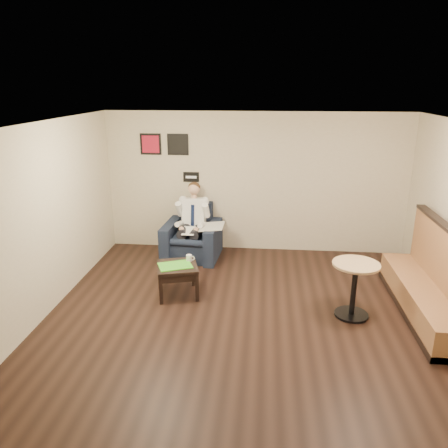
# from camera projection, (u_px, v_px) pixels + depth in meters

# --- Properties ---
(ground) EXTENTS (6.00, 6.00, 0.00)m
(ground) POSITION_uv_depth(u_px,v_px,m) (248.00, 323.00, 6.32)
(ground) COLOR black
(ground) RESTS_ON ground
(wall_back) EXTENTS (6.00, 0.02, 2.80)m
(wall_back) POSITION_uv_depth(u_px,v_px,m) (255.00, 183.00, 8.73)
(wall_back) COLOR beige
(wall_back) RESTS_ON ground
(wall_front) EXTENTS (6.00, 0.02, 2.80)m
(wall_front) POSITION_uv_depth(u_px,v_px,m) (232.00, 370.00, 3.05)
(wall_front) COLOR beige
(wall_front) RESTS_ON ground
(wall_left) EXTENTS (0.02, 6.00, 2.80)m
(wall_left) POSITION_uv_depth(u_px,v_px,m) (37.00, 225.00, 6.16)
(wall_left) COLOR beige
(wall_left) RESTS_ON ground
(ceiling) EXTENTS (6.00, 6.00, 0.02)m
(ceiling) POSITION_uv_depth(u_px,v_px,m) (252.00, 126.00, 5.46)
(ceiling) COLOR white
(ceiling) RESTS_ON wall_back
(seating_sign) EXTENTS (0.32, 0.02, 0.20)m
(seating_sign) POSITION_uv_depth(u_px,v_px,m) (191.00, 177.00, 8.80)
(seating_sign) COLOR black
(seating_sign) RESTS_ON wall_back
(art_print_left) EXTENTS (0.42, 0.03, 0.42)m
(art_print_left) POSITION_uv_depth(u_px,v_px,m) (151.00, 144.00, 8.68)
(art_print_left) COLOR #B5162E
(art_print_left) RESTS_ON wall_back
(art_print_right) EXTENTS (0.42, 0.03, 0.42)m
(art_print_right) POSITION_uv_depth(u_px,v_px,m) (178.00, 144.00, 8.63)
(art_print_right) COLOR black
(art_print_right) RESTS_ON wall_back
(armchair) EXTENTS (1.12, 1.12, 1.02)m
(armchair) POSITION_uv_depth(u_px,v_px,m) (192.00, 232.00, 8.57)
(armchair) COLOR black
(armchair) RESTS_ON ground
(seated_man) EXTENTS (0.73, 1.04, 1.40)m
(seated_man) POSITION_uv_depth(u_px,v_px,m) (190.00, 225.00, 8.39)
(seated_man) COLOR silver
(seated_man) RESTS_ON armchair
(lap_papers) EXTENTS (0.23, 0.33, 0.01)m
(lap_papers) POSITION_uv_depth(u_px,v_px,m) (189.00, 231.00, 8.31)
(lap_papers) COLOR white
(lap_papers) RESTS_ON seated_man
(newspaper) EXTENTS (0.45, 0.56, 0.01)m
(newspaper) POSITION_uv_depth(u_px,v_px,m) (212.00, 226.00, 8.34)
(newspaper) COLOR silver
(newspaper) RESTS_ON armchair
(side_table) EXTENTS (0.78, 0.78, 0.52)m
(side_table) POSITION_uv_depth(u_px,v_px,m) (178.00, 280.00, 7.10)
(side_table) COLOR black
(side_table) RESTS_ON ground
(green_folder) EXTENTS (0.62, 0.54, 0.01)m
(green_folder) POSITION_uv_depth(u_px,v_px,m) (175.00, 266.00, 6.99)
(green_folder) COLOR green
(green_folder) RESTS_ON side_table
(coffee_mug) EXTENTS (0.12, 0.12, 0.11)m
(coffee_mug) POSITION_uv_depth(u_px,v_px,m) (189.00, 258.00, 7.16)
(coffee_mug) COLOR white
(coffee_mug) RESTS_ON side_table
(smartphone) EXTENTS (0.17, 0.10, 0.01)m
(smartphone) POSITION_uv_depth(u_px,v_px,m) (180.00, 260.00, 7.20)
(smartphone) COLOR black
(smartphone) RESTS_ON side_table
(banquette) EXTENTS (0.62, 2.59, 1.33)m
(banquette) POSITION_uv_depth(u_px,v_px,m) (427.00, 273.00, 6.39)
(banquette) COLOR brown
(banquette) RESTS_ON ground
(cafe_table) EXTENTS (0.77, 0.77, 0.84)m
(cafe_table) POSITION_uv_depth(u_px,v_px,m) (354.00, 290.00, 6.39)
(cafe_table) COLOR tan
(cafe_table) RESTS_ON ground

